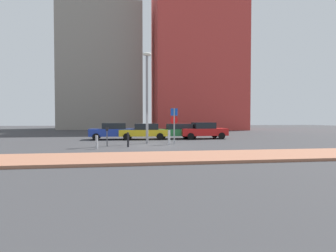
# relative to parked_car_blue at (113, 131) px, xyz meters

# --- Properties ---
(ground_plane) EXTENTS (120.00, 120.00, 0.00)m
(ground_plane) POSITION_rel_parked_car_blue_xyz_m (3.21, -6.13, -0.81)
(ground_plane) COLOR #38383A
(sidewalk_brick) EXTENTS (40.00, 3.44, 0.14)m
(sidewalk_brick) POSITION_rel_parked_car_blue_xyz_m (3.21, -12.12, -0.74)
(sidewalk_brick) COLOR #9E664C
(sidewalk_brick) RESTS_ON ground
(parked_car_blue) EXTENTS (4.37, 2.24, 1.56)m
(parked_car_blue) POSITION_rel_parked_car_blue_xyz_m (0.00, 0.00, 0.00)
(parked_car_blue) COLOR #1E389E
(parked_car_blue) RESTS_ON ground
(parked_car_yellow) EXTENTS (4.59, 2.16, 1.50)m
(parked_car_yellow) POSITION_rel_parked_car_blue_xyz_m (2.97, -0.25, -0.03)
(parked_car_yellow) COLOR gold
(parked_car_yellow) RESTS_ON ground
(parked_car_green) EXTENTS (4.50, 2.23, 1.47)m
(parked_car_green) POSITION_rel_parked_car_blue_xyz_m (6.16, -0.08, -0.03)
(parked_car_green) COLOR #237238
(parked_car_green) RESTS_ON ground
(parked_car_red) EXTENTS (4.70, 2.25, 1.61)m
(parked_car_red) POSITION_rel_parked_car_blue_xyz_m (8.77, -0.39, 0.00)
(parked_car_red) COLOR red
(parked_car_red) RESTS_ON ground
(parking_sign_post) EXTENTS (0.60, 0.10, 2.79)m
(parking_sign_post) POSITION_rel_parked_car_blue_xyz_m (5.08, -5.16, 0.94)
(parking_sign_post) COLOR gray
(parking_sign_post) RESTS_ON ground
(parking_meter) EXTENTS (0.18, 0.14, 1.37)m
(parking_meter) POSITION_rel_parked_car_blue_xyz_m (0.11, -6.19, 0.08)
(parking_meter) COLOR #4C4C51
(parking_meter) RESTS_ON ground
(street_lamp) EXTENTS (0.70, 0.36, 7.19)m
(street_lamp) POSITION_rel_parked_car_blue_xyz_m (3.03, -4.43, 3.41)
(street_lamp) COLOR gray
(street_lamp) RESTS_ON ground
(traffic_bollard_near) EXTENTS (0.16, 0.16, 1.09)m
(traffic_bollard_near) POSITION_rel_parked_car_blue_xyz_m (4.59, -5.80, -0.26)
(traffic_bollard_near) COLOR #B7B7BC
(traffic_bollard_near) RESTS_ON ground
(traffic_bollard_mid) EXTENTS (0.14, 0.14, 1.01)m
(traffic_bollard_mid) POSITION_rel_parked_car_blue_xyz_m (1.59, -6.76, -0.31)
(traffic_bollard_mid) COLOR black
(traffic_bollard_mid) RESTS_ON ground
(traffic_bollard_far) EXTENTS (0.16, 0.16, 0.88)m
(traffic_bollard_far) POSITION_rel_parked_car_blue_xyz_m (-0.38, -7.65, -0.37)
(traffic_bollard_far) COLOR #B7B7BC
(traffic_bollard_far) RESTS_ON ground
(traffic_bollard_edge) EXTENTS (0.12, 0.12, 1.03)m
(traffic_bollard_edge) POSITION_rel_parked_car_blue_xyz_m (4.88, -4.07, -0.29)
(traffic_bollard_edge) COLOR #B7B7BC
(traffic_bollard_edge) RESTS_ON ground
(building_colorful_midrise) EXTENTS (16.03, 14.67, 28.95)m
(building_colorful_midrise) POSITION_rel_parked_car_blue_xyz_m (13.81, 23.39, 13.67)
(building_colorful_midrise) COLOR #BF3833
(building_colorful_midrise) RESTS_ON ground
(building_under_construction) EXTENTS (15.57, 11.97, 23.85)m
(building_under_construction) POSITION_rel_parked_car_blue_xyz_m (-4.23, 28.07, 11.11)
(building_under_construction) COLOR gray
(building_under_construction) RESTS_ON ground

